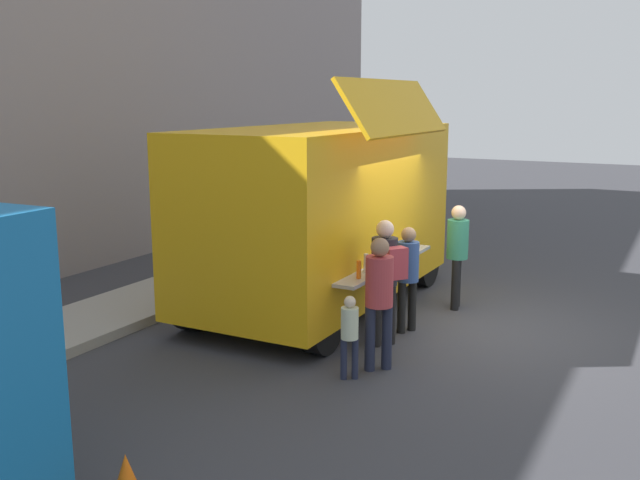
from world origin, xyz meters
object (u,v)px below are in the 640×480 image
(customer_front_ordering, at_px, (408,270))
(customer_mid_with_backpack, at_px, (386,270))
(food_truck_main, at_px, (322,210))
(customer_rear_waiting, at_px, (379,292))
(child_near_queue, at_px, (350,330))
(customer_extra_browsing, at_px, (457,247))
(trash_bin, at_px, (317,227))

(customer_front_ordering, height_order, customer_mid_with_backpack, customer_mid_with_backpack)
(food_truck_main, relative_size, customer_front_ordering, 3.44)
(customer_rear_waiting, bearing_deg, customer_mid_with_backpack, -25.38)
(food_truck_main, height_order, child_near_queue, food_truck_main)
(food_truck_main, bearing_deg, customer_front_ordering, -109.52)
(child_near_queue, bearing_deg, customer_mid_with_backpack, -30.52)
(customer_mid_with_backpack, relative_size, child_near_queue, 1.68)
(customer_front_ordering, bearing_deg, customer_extra_browsing, -73.43)
(food_truck_main, bearing_deg, trash_bin, 29.48)
(customer_front_ordering, bearing_deg, customer_rear_waiting, 124.96)
(customer_front_ordering, relative_size, customer_rear_waiting, 0.92)
(trash_bin, relative_size, customer_front_ordering, 0.61)
(customer_mid_with_backpack, bearing_deg, customer_rear_waiting, 143.57)
(food_truck_main, bearing_deg, customer_rear_waiting, -138.10)
(food_truck_main, bearing_deg, customer_extra_browsing, -65.92)
(customer_extra_browsing, relative_size, child_near_queue, 1.62)
(customer_rear_waiting, relative_size, child_near_queue, 1.62)
(trash_bin, bearing_deg, food_truck_main, -150.78)
(customer_mid_with_backpack, height_order, child_near_queue, customer_mid_with_backpack)
(food_truck_main, height_order, customer_rear_waiting, food_truck_main)
(customer_front_ordering, distance_m, customer_rear_waiting, 1.61)
(child_near_queue, bearing_deg, trash_bin, -3.01)
(trash_bin, distance_m, customer_rear_waiting, 7.70)
(customer_rear_waiting, bearing_deg, customer_front_ordering, -34.75)
(trash_bin, xyz_separation_m, customer_mid_with_backpack, (-5.51, -4.02, 0.62))
(trash_bin, height_order, customer_mid_with_backpack, customer_mid_with_backpack)
(trash_bin, xyz_separation_m, child_near_queue, (-6.83, -4.11, 0.16))
(food_truck_main, distance_m, customer_mid_with_backpack, 2.24)
(trash_bin, height_order, customer_rear_waiting, customer_rear_waiting)
(customer_mid_with_backpack, bearing_deg, trash_bin, -17.73)
(trash_bin, relative_size, customer_rear_waiting, 0.56)
(customer_extra_browsing, bearing_deg, customer_front_ordering, 68.00)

